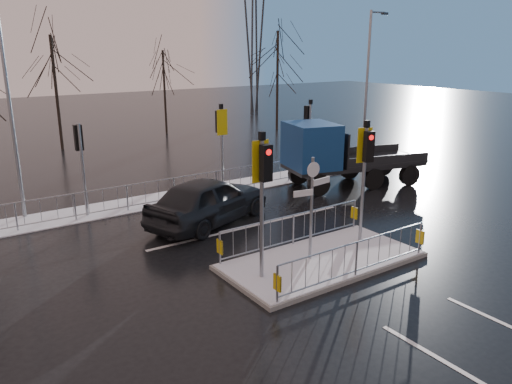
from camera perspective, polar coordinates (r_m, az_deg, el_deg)
ground at (r=15.18m, az=7.51°, el=-8.00°), size 120.00×120.00×0.00m
snow_verge at (r=21.90m, az=-7.61°, el=-0.28°), size 30.00×2.00×0.04m
lane_markings at (r=14.96m, az=8.37°, el=-8.41°), size 8.00×11.38×0.01m
traffic_island at (r=15.02m, az=7.51°, el=-6.64°), size 6.00×3.04×4.15m
far_kerb_fixtures at (r=21.33m, az=-6.38°, el=2.09°), size 18.00×0.65×3.83m
car_far_lane at (r=18.12m, az=-5.44°, el=-0.92°), size 5.51×3.69×1.74m
flatbed_truck at (r=22.77m, az=8.37°, el=4.41°), size 6.84×3.83×3.00m
tree_far_a at (r=33.06m, az=-22.09°, el=12.72°), size 3.75×3.75×7.08m
tree_far_b at (r=37.55m, az=-10.48°, el=12.91°), size 3.25×3.25×6.14m
tree_far_c at (r=39.00m, az=2.48°, el=14.69°), size 4.00×4.00×7.55m
street_lamp_right at (r=27.40m, az=12.67°, el=12.09°), size 1.25×0.18×8.00m
street_lamp_left at (r=19.99m, az=-26.23°, el=9.72°), size 1.25×0.18×8.20m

